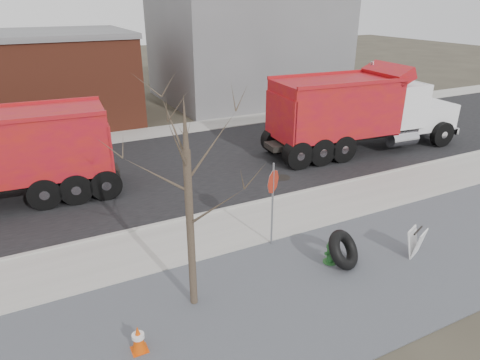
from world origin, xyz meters
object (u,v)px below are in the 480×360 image
sandwich_board (416,243)px  dump_truck_red_a (359,109)px  fire_hydrant (331,253)px  truck_tire (343,250)px  stop_sign (273,190)px

sandwich_board → dump_truck_red_a: (4.85, 8.21, 1.60)m
dump_truck_red_a → sandwich_board: bearing=-116.2°
fire_hydrant → truck_tire: size_ratio=0.51×
fire_hydrant → truck_tire: truck_tire is taller
truck_tire → dump_truck_red_a: 10.48m
dump_truck_red_a → stop_sign: bearing=-140.6°
stop_sign → dump_truck_red_a: dump_truck_red_a is taller
truck_tire → dump_truck_red_a: (7.02, 7.62, 1.55)m
fire_hydrant → stop_sign: size_ratio=0.28×
truck_tire → sandwich_board: truck_tire is taller
stop_sign → sandwich_board: stop_sign is taller
stop_sign → sandwich_board: 4.39m
truck_tire → dump_truck_red_a: dump_truck_red_a is taller
fire_hydrant → sandwich_board: bearing=-27.8°
fire_hydrant → stop_sign: (-0.97, 1.63, 1.48)m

